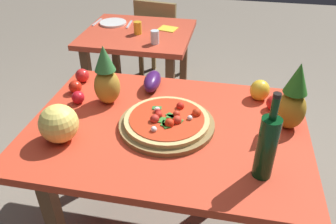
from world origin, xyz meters
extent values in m
cube|color=brown|center=(-0.42, 0.42, 0.36)|extent=(0.06, 0.06, 0.71)
cube|color=brown|center=(0.42, 0.42, 0.36)|extent=(0.06, 0.06, 0.71)
cube|color=red|center=(0.00, 0.00, 0.73)|extent=(1.32, 0.95, 0.04)
cube|color=brown|center=(-0.80, 0.87, 0.36)|extent=(0.06, 0.06, 0.71)
cube|color=brown|center=(-0.15, 0.87, 0.36)|extent=(0.06, 0.06, 0.71)
cube|color=brown|center=(-0.80, 1.51, 0.36)|extent=(0.06, 0.06, 0.71)
cube|color=brown|center=(-0.15, 1.51, 0.36)|extent=(0.06, 0.06, 0.71)
cube|color=#C7442B|center=(-0.48, 1.19, 0.73)|extent=(0.84, 0.75, 0.04)
cube|color=olive|center=(-0.24, 2.00, 0.21)|extent=(0.04, 0.04, 0.41)
cube|color=olive|center=(-0.57, 2.05, 0.21)|extent=(0.04, 0.04, 0.41)
cube|color=olive|center=(-0.29, 1.68, 0.21)|extent=(0.04, 0.04, 0.41)
cube|color=olive|center=(-0.62, 1.73, 0.21)|extent=(0.04, 0.04, 0.41)
cube|color=olive|center=(-0.43, 1.86, 0.43)|extent=(0.46, 0.46, 0.04)
cube|color=olive|center=(-0.45, 1.69, 0.65)|extent=(0.40, 0.10, 0.40)
cylinder|color=olive|center=(0.00, -0.01, 0.77)|extent=(0.45, 0.45, 0.02)
cylinder|color=tan|center=(0.00, -0.01, 0.79)|extent=(0.40, 0.40, 0.02)
cylinder|color=red|center=(0.00, -0.01, 0.80)|extent=(0.35, 0.35, 0.00)
sphere|color=red|center=(0.13, 0.04, 0.82)|extent=(0.04, 0.04, 0.04)
sphere|color=red|center=(-0.05, -0.05, 0.82)|extent=(0.04, 0.04, 0.04)
sphere|color=red|center=(0.02, -0.06, 0.82)|extent=(0.04, 0.04, 0.04)
sphere|color=red|center=(0.04, 0.02, 0.81)|extent=(0.03, 0.03, 0.03)
sphere|color=red|center=(0.05, -0.03, 0.82)|extent=(0.04, 0.04, 0.04)
sphere|color=red|center=(-0.04, -0.01, 0.81)|extent=(0.04, 0.04, 0.04)
sphere|color=red|center=(-0.05, 0.03, 0.81)|extent=(0.03, 0.03, 0.03)
sphere|color=red|center=(0.05, 0.09, 0.81)|extent=(0.04, 0.04, 0.04)
cube|color=#2D7E28|center=(0.00, -0.06, 0.81)|extent=(0.03, 0.05, 0.00)
cube|color=#2D7631|center=(-0.06, 0.06, 0.81)|extent=(0.05, 0.03, 0.00)
cube|color=#30852C|center=(0.02, 0.00, 0.81)|extent=(0.05, 0.03, 0.00)
cube|color=#2F7C2A|center=(-0.02, -0.04, 0.81)|extent=(0.03, 0.05, 0.00)
cube|color=#31782B|center=(0.02, 0.01, 0.81)|extent=(0.05, 0.05, 0.00)
cube|color=#378631|center=(0.06, -0.02, 0.81)|extent=(0.05, 0.04, 0.00)
cube|color=#2F7C23|center=(0.01, -0.07, 0.81)|extent=(0.05, 0.05, 0.00)
sphere|color=white|center=(0.11, 0.00, 0.81)|extent=(0.02, 0.02, 0.02)
sphere|color=white|center=(-0.06, 0.03, 0.81)|extent=(0.03, 0.03, 0.03)
sphere|color=white|center=(-0.04, -0.12, 0.81)|extent=(0.03, 0.03, 0.03)
cylinder|color=#0B3516|center=(0.43, -0.25, 0.89)|extent=(0.08, 0.08, 0.27)
cylinder|color=#0B3516|center=(0.43, -0.25, 1.07)|extent=(0.03, 0.03, 0.09)
cylinder|color=black|center=(0.43, -0.25, 1.12)|extent=(0.03, 0.03, 0.02)
ellipsoid|color=#AF872D|center=(-0.35, 0.15, 0.85)|extent=(0.13, 0.13, 0.19)
cone|color=#317639|center=(-0.35, 0.15, 1.01)|extent=(0.11, 0.11, 0.13)
ellipsoid|color=#B07F22|center=(0.56, 0.10, 0.85)|extent=(0.13, 0.13, 0.19)
cone|color=#2B7321|center=(0.56, 0.10, 1.01)|extent=(0.11, 0.11, 0.14)
sphere|color=#EBDA66|center=(-0.45, -0.20, 0.84)|extent=(0.17, 0.17, 0.17)
ellipsoid|color=yellow|center=(0.43, 0.34, 0.81)|extent=(0.10, 0.10, 0.11)
ellipsoid|color=#3E1857|center=(-0.15, 0.34, 0.80)|extent=(0.10, 0.20, 0.09)
sphere|color=red|center=(-0.56, 0.21, 0.79)|extent=(0.07, 0.07, 0.07)
sphere|color=red|center=(0.50, 0.24, 0.79)|extent=(0.08, 0.08, 0.08)
sphere|color=red|center=(-0.50, 0.11, 0.79)|extent=(0.07, 0.07, 0.07)
sphere|color=red|center=(-0.57, 0.33, 0.79)|extent=(0.08, 0.08, 0.08)
cylinder|color=gold|center=(-0.46, 1.14, 0.80)|extent=(0.06, 0.06, 0.10)
cylinder|color=silver|center=(-0.29, 0.98, 0.80)|extent=(0.06, 0.06, 0.10)
cylinder|color=white|center=(-0.73, 1.32, 0.76)|extent=(0.22, 0.22, 0.02)
cube|color=silver|center=(-0.87, 1.32, 0.76)|extent=(0.03, 0.18, 0.01)
cube|color=silver|center=(-0.59, 1.32, 0.76)|extent=(0.03, 0.18, 0.01)
cube|color=yellow|center=(-0.25, 1.29, 0.76)|extent=(0.16, 0.15, 0.01)
camera|label=1|loc=(0.26, -1.29, 1.71)|focal=36.37mm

